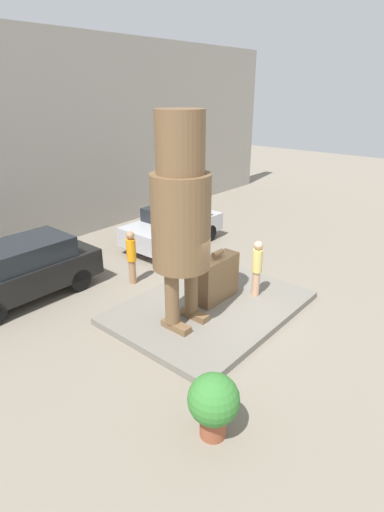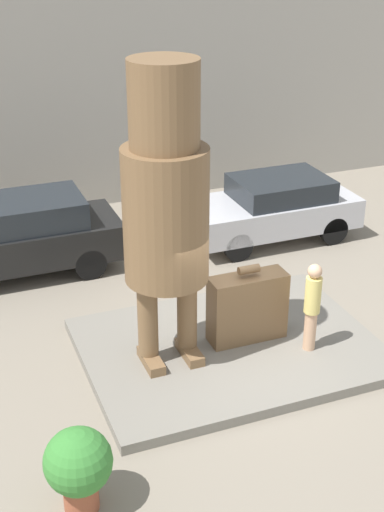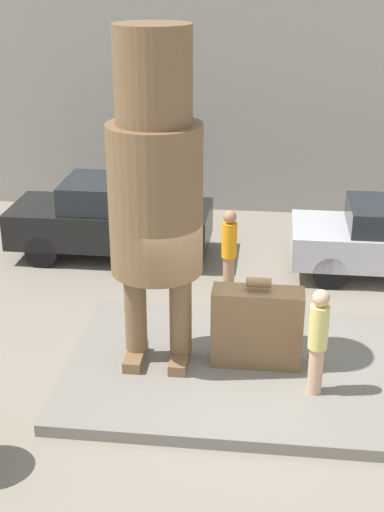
{
  "view_description": "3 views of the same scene",
  "coord_description": "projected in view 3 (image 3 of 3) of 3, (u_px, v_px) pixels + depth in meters",
  "views": [
    {
      "loc": [
        -7.61,
        -5.83,
        5.68
      ],
      "look_at": [
        -0.57,
        0.19,
        1.76
      ],
      "focal_mm": 28.0,
      "sensor_mm": 36.0,
      "label": 1
    },
    {
      "loc": [
        -4.56,
        -9.81,
        7.18
      ],
      "look_at": [
        -0.72,
        0.01,
        2.06
      ],
      "focal_mm": 50.0,
      "sensor_mm": 36.0,
      "label": 2
    },
    {
      "loc": [
        0.51,
        -9.66,
        6.11
      ],
      "look_at": [
        -0.61,
        -0.21,
        2.08
      ],
      "focal_mm": 50.0,
      "sensor_mm": 36.0,
      "label": 3
    }
  ],
  "objects": [
    {
      "name": "parked_car_black",
      "position": [
        113.0,
        217.0,
        15.37
      ],
      "size": [
        4.28,
        1.78,
        1.71
      ],
      "rotation": [
        0.0,
        0.0,
        3.14
      ],
      "color": "black",
      "rests_on": "ground_plane"
    },
    {
      "name": "statue_figure",
      "position": [
        155.0,
        178.0,
        10.17
      ],
      "size": [
        1.38,
        1.38,
        5.1
      ],
      "color": "brown",
      "rests_on": "pedestal"
    },
    {
      "name": "building_backdrop",
      "position": [
        257.0,
        58.0,
        17.21
      ],
      "size": [
        28.0,
        0.6,
        7.64
      ],
      "color": "gray",
      "rests_on": "ground_plane"
    },
    {
      "name": "pedestal",
      "position": [
        232.0,
        369.0,
        11.23
      ],
      "size": [
        5.17,
        3.84,
        0.18
      ],
      "color": "slate",
      "rests_on": "ground_plane"
    },
    {
      "name": "tourist",
      "position": [
        318.0,
        338.0,
        10.13
      ],
      "size": [
        0.28,
        0.28,
        1.66
      ],
      "color": "tan",
      "rests_on": "pedestal"
    },
    {
      "name": "giant_suitcase",
      "position": [
        257.0,
        327.0,
        10.99
      ],
      "size": [
        1.4,
        0.49,
        1.46
      ],
      "color": "brown",
      "rests_on": "pedestal"
    },
    {
      "name": "ground_plane",
      "position": [
        232.0,
        374.0,
        11.27
      ],
      "size": [
        60.0,
        60.0,
        0.0
      ],
      "primitive_type": "plane",
      "color": "gray"
    },
    {
      "name": "worker_hivis",
      "position": [
        229.0,
        249.0,
        13.58
      ],
      "size": [
        0.29,
        0.29,
        1.72
      ],
      "color": "#A87A56",
      "rests_on": "ground_plane"
    }
  ]
}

